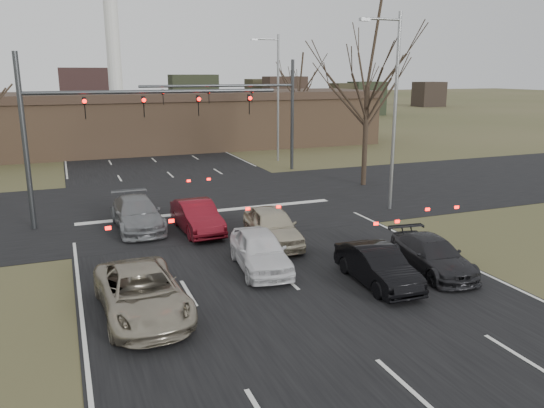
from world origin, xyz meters
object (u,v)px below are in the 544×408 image
Objects in this scene: car_silver_suv at (142,293)px; car_silver_ahead at (272,226)px; streetlight_right_far at (276,92)px; car_white_sedan at (260,250)px; building at (161,120)px; streetlight_right_near at (392,103)px; car_grey_ahead at (137,214)px; car_charcoal_sedan at (432,255)px; mast_arm_near at (99,117)px; car_red_ahead at (197,217)px; mast_arm_far at (256,102)px; car_black_hatch at (377,266)px.

car_silver_ahead is at bearing 36.21° from car_silver_suv.
streetlight_right_far reaches higher than car_white_sedan.
car_white_sedan is at bearing -94.24° from building.
building is at bearing 103.69° from streetlight_right_near.
car_silver_suv is 9.37m from car_grey_ahead.
car_charcoal_sedan is 0.86× the size of car_grey_ahead.
mast_arm_near is (-7.23, -25.00, 2.41)m from building.
car_grey_ahead is at bearing 146.52° from car_red_ahead.
streetlight_right_near is at bearing 27.18° from car_silver_ahead.
mast_arm_far is 1.11× the size of streetlight_right_near.
mast_arm_near is 6.57m from car_red_ahead.
car_silver_ahead is (-7.79, -3.07, -4.82)m from streetlight_right_near.
car_charcoal_sedan is 10.52m from car_red_ahead.
car_silver_suv is (-14.44, -25.03, -4.88)m from streetlight_right_far.
mast_arm_far reaches higher than car_charcoal_sedan.
car_black_hatch is at bearing -67.18° from car_silver_ahead.
building is 4.24× the size of streetlight_right_near.
mast_arm_near is at bearing 136.74° from car_red_ahead.
car_white_sedan reaches higher than car_charcoal_sedan.
streetlight_right_far is 2.33× the size of car_charcoal_sedan.
mast_arm_far reaches higher than car_white_sedan.
streetlight_right_far is at bearing 73.21° from car_silver_ahead.
building is 9.88× the size of car_charcoal_sedan.
streetlight_right_far reaches higher than mast_arm_near.
car_white_sedan is 0.99× the size of car_red_ahead.
car_white_sedan is (-6.68, -18.73, -4.29)m from mast_arm_far.
streetlight_right_near is 1.00× the size of streetlight_right_far.
car_white_sedan is 4.31m from car_black_hatch.
mast_arm_far is 17.40m from car_silver_ahead.
car_grey_ahead is at bearing 144.83° from car_silver_ahead.
car_red_ahead is (2.48, -1.51, -0.01)m from car_grey_ahead.
building is 9.94× the size of car_white_sedan.
car_silver_suv is 10.38m from car_charcoal_sedan.
car_silver_ahead is at bearing -44.11° from mast_arm_near.
car_charcoal_sedan is at bearing -47.07° from mast_arm_near.
streetlight_right_far reaches higher than car_silver_ahead.
car_red_ahead is at bearing -41.10° from mast_arm_near.
car_white_sedan is at bearing -64.80° from car_grey_ahead.
streetlight_right_near is (2.64, -13.00, 0.57)m from mast_arm_far.
streetlight_right_far is 2.34× the size of car_white_sedan.
streetlight_right_far is 22.24m from car_silver_ahead.
mast_arm_near is 2.82× the size of car_charcoal_sedan.
car_silver_suv is 1.27× the size of car_black_hatch.
mast_arm_near is at bearing -138.78° from mast_arm_far.
car_grey_ahead reaches higher than car_silver_suv.
car_silver_suv is 8.58m from car_red_ahead.
car_grey_ahead is (-9.26, 9.55, 0.10)m from car_charcoal_sedan.
car_silver_suv is 7.87m from car_black_hatch.
car_charcoal_sedan is (-4.06, -25.27, -4.96)m from streetlight_right_far.
car_black_hatch is at bearing -35.00° from car_white_sedan.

